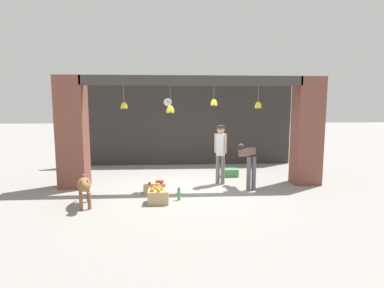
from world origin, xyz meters
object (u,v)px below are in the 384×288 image
at_px(shopkeeper, 220,150).
at_px(fruit_crate_apples, 155,188).
at_px(dog, 84,186).
at_px(wall_clock, 168,102).
at_px(fruit_crate_oranges, 158,196).
at_px(worker_stooping, 247,160).
at_px(produce_box_green, 230,173).
at_px(water_bottle, 179,194).

distance_m(shopkeeper, fruit_crate_apples, 2.07).
xyz_separation_m(dog, wall_clock, (1.69, 4.48, 1.81)).
bearing_deg(fruit_crate_apples, fruit_crate_oranges, -80.80).
bearing_deg(worker_stooping, fruit_crate_apples, 177.23).
height_order(produce_box_green, water_bottle, water_bottle).
height_order(fruit_crate_oranges, wall_clock, wall_clock).
height_order(fruit_crate_apples, wall_clock, wall_clock).
distance_m(dog, fruit_crate_oranges, 1.59).
height_order(dog, produce_box_green, dog).
distance_m(fruit_crate_oranges, fruit_crate_apples, 0.78).
xyz_separation_m(dog, fruit_crate_oranges, (1.55, 0.15, -0.29)).
height_order(shopkeeper, fruit_crate_apples, shopkeeper).
relative_size(worker_stooping, wall_clock, 3.62).
bearing_deg(produce_box_green, fruit_crate_oranges, -130.33).
distance_m(worker_stooping, fruit_crate_oranges, 2.59).
xyz_separation_m(shopkeeper, produce_box_green, (0.43, 0.86, -0.83)).
bearing_deg(fruit_crate_oranges, fruit_crate_apples, 99.20).
xyz_separation_m(worker_stooping, wall_clock, (-2.12, 3.21, 1.52)).
distance_m(dog, wall_clock, 5.12).
height_order(shopkeeper, wall_clock, wall_clock).
height_order(produce_box_green, wall_clock, wall_clock).
bearing_deg(worker_stooping, water_bottle, -163.61).
distance_m(dog, produce_box_green, 4.42).
bearing_deg(fruit_crate_apples, produce_box_green, 37.05).
distance_m(fruit_crate_apples, water_bottle, 0.83).
distance_m(produce_box_green, wall_clock, 3.46).
bearing_deg(shopkeeper, fruit_crate_apples, 48.34).
height_order(shopkeeper, worker_stooping, shopkeeper).
bearing_deg(fruit_crate_apples, shopkeeper, 24.06).
relative_size(fruit_crate_apples, wall_clock, 1.70).
bearing_deg(produce_box_green, fruit_crate_apples, -142.95).
xyz_separation_m(fruit_crate_apples, water_bottle, (0.58, -0.59, 0.01)).
bearing_deg(water_bottle, fruit_crate_oranges, -158.26).
bearing_deg(wall_clock, fruit_crate_oranges, -91.79).
bearing_deg(fruit_crate_oranges, produce_box_green, 49.67).
bearing_deg(dog, worker_stooping, 90.49).
xyz_separation_m(worker_stooping, water_bottle, (-1.80, -0.94, -0.61)).
distance_m(dog, shopkeeper, 3.62).
xyz_separation_m(shopkeeper, fruit_crate_apples, (-1.74, -0.78, -0.82)).
relative_size(fruit_crate_apples, water_bottle, 1.81).
height_order(fruit_crate_apples, water_bottle, fruit_crate_apples).
relative_size(produce_box_green, wall_clock, 1.56).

